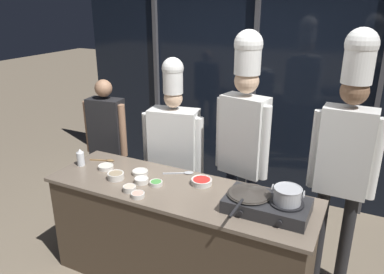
{
  "coord_description": "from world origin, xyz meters",
  "views": [
    {
      "loc": [
        1.26,
        -2.29,
        2.29
      ],
      "look_at": [
        0.0,
        0.25,
        1.24
      ],
      "focal_mm": 35.0,
      "sensor_mm": 36.0,
      "label": 1
    }
  ],
  "objects_px": {
    "prep_bowl_garlic": "(140,172)",
    "stock_pot": "(288,195)",
    "squeeze_bottle_clear": "(81,158)",
    "serving_spoon_solid": "(185,173)",
    "prep_bowl_chicken": "(130,188)",
    "frying_pan": "(249,192)",
    "serving_spoon_slotted": "(107,160)",
    "portable_stove": "(267,205)",
    "prep_bowl_shrimp": "(138,194)",
    "chef_sous": "(244,129)",
    "prep_bowl_rice": "(142,180)",
    "prep_bowl_bean_sprouts": "(106,167)",
    "chef_head": "(174,141)",
    "prep_bowl_mushrooms": "(116,175)",
    "prep_bowl_scallions": "(156,183)",
    "person_guest": "(107,136)",
    "prep_bowl_bell_pepper": "(202,181)",
    "chef_line": "(347,142)"
  },
  "relations": [
    {
      "from": "squeeze_bottle_clear",
      "to": "prep_bowl_garlic",
      "type": "height_order",
      "value": "squeeze_bottle_clear"
    },
    {
      "from": "prep_bowl_scallions",
      "to": "prep_bowl_bean_sprouts",
      "type": "height_order",
      "value": "prep_bowl_bean_sprouts"
    },
    {
      "from": "prep_bowl_rice",
      "to": "prep_bowl_garlic",
      "type": "xyz_separation_m",
      "value": [
        -0.1,
        0.13,
        -0.0
      ]
    },
    {
      "from": "prep_bowl_shrimp",
      "to": "serving_spoon_solid",
      "type": "height_order",
      "value": "prep_bowl_shrimp"
    },
    {
      "from": "person_guest",
      "to": "chef_sous",
      "type": "relative_size",
      "value": 0.74
    },
    {
      "from": "frying_pan",
      "to": "prep_bowl_bell_pepper",
      "type": "height_order",
      "value": "frying_pan"
    },
    {
      "from": "serving_spoon_slotted",
      "to": "chef_line",
      "type": "relative_size",
      "value": 0.11
    },
    {
      "from": "chef_head",
      "to": "prep_bowl_rice",
      "type": "bearing_deg",
      "value": 86.26
    },
    {
      "from": "serving_spoon_slotted",
      "to": "prep_bowl_garlic",
      "type": "bearing_deg",
      "value": -11.95
    },
    {
      "from": "squeeze_bottle_clear",
      "to": "prep_bowl_bean_sprouts",
      "type": "height_order",
      "value": "squeeze_bottle_clear"
    },
    {
      "from": "portable_stove",
      "to": "chef_line",
      "type": "height_order",
      "value": "chef_line"
    },
    {
      "from": "frying_pan",
      "to": "squeeze_bottle_clear",
      "type": "xyz_separation_m",
      "value": [
        -1.57,
        0.02,
        -0.05
      ]
    },
    {
      "from": "prep_bowl_shrimp",
      "to": "chef_sous",
      "type": "height_order",
      "value": "chef_sous"
    },
    {
      "from": "portable_stove",
      "to": "prep_bowl_rice",
      "type": "height_order",
      "value": "portable_stove"
    },
    {
      "from": "prep_bowl_scallions",
      "to": "prep_bowl_bean_sprouts",
      "type": "bearing_deg",
      "value": 173.45
    },
    {
      "from": "person_guest",
      "to": "prep_bowl_bell_pepper",
      "type": "bearing_deg",
      "value": 153.12
    },
    {
      "from": "prep_bowl_bean_sprouts",
      "to": "prep_bowl_rice",
      "type": "bearing_deg",
      "value": -10.81
    },
    {
      "from": "prep_bowl_chicken",
      "to": "serving_spoon_solid",
      "type": "height_order",
      "value": "prep_bowl_chicken"
    },
    {
      "from": "stock_pot",
      "to": "person_guest",
      "type": "xyz_separation_m",
      "value": [
        -2.02,
        0.62,
        -0.11
      ]
    },
    {
      "from": "squeeze_bottle_clear",
      "to": "serving_spoon_solid",
      "type": "relative_size",
      "value": 0.64
    },
    {
      "from": "chef_sous",
      "to": "prep_bowl_rice",
      "type": "bearing_deg",
      "value": 55.78
    },
    {
      "from": "prep_bowl_rice",
      "to": "chef_sous",
      "type": "height_order",
      "value": "chef_sous"
    },
    {
      "from": "frying_pan",
      "to": "stock_pot",
      "type": "height_order",
      "value": "stock_pot"
    },
    {
      "from": "prep_bowl_scallions",
      "to": "chef_head",
      "type": "bearing_deg",
      "value": 106.75
    },
    {
      "from": "stock_pot",
      "to": "prep_bowl_chicken",
      "type": "xyz_separation_m",
      "value": [
        -1.17,
        -0.19,
        -0.14
      ]
    },
    {
      "from": "prep_bowl_scallions",
      "to": "prep_bowl_mushrooms",
      "type": "xyz_separation_m",
      "value": [
        -0.35,
        -0.06,
        0.01
      ]
    },
    {
      "from": "prep_bowl_bean_sprouts",
      "to": "chef_sous",
      "type": "distance_m",
      "value": 1.24
    },
    {
      "from": "person_guest",
      "to": "prep_bowl_garlic",
      "type": "bearing_deg",
      "value": 137.92
    },
    {
      "from": "prep_bowl_garlic",
      "to": "stock_pot",
      "type": "bearing_deg",
      "value": -4.55
    },
    {
      "from": "prep_bowl_mushrooms",
      "to": "prep_bowl_chicken",
      "type": "bearing_deg",
      "value": -28.46
    },
    {
      "from": "portable_stove",
      "to": "squeeze_bottle_clear",
      "type": "xyz_separation_m",
      "value": [
        -1.7,
        0.02,
        0.02
      ]
    },
    {
      "from": "prep_bowl_chicken",
      "to": "prep_bowl_scallions",
      "type": "bearing_deg",
      "value": 53.58
    },
    {
      "from": "prep_bowl_garlic",
      "to": "person_guest",
      "type": "height_order",
      "value": "person_guest"
    },
    {
      "from": "prep_bowl_rice",
      "to": "prep_bowl_chicken",
      "type": "height_order",
      "value": "prep_bowl_chicken"
    },
    {
      "from": "portable_stove",
      "to": "prep_bowl_shrimp",
      "type": "height_order",
      "value": "portable_stove"
    },
    {
      "from": "serving_spoon_slotted",
      "to": "chef_line",
      "type": "xyz_separation_m",
      "value": [
        1.98,
        0.4,
        0.38
      ]
    },
    {
      "from": "stock_pot",
      "to": "prep_bowl_bell_pepper",
      "type": "distance_m",
      "value": 0.75
    },
    {
      "from": "frying_pan",
      "to": "prep_bowl_scallions",
      "type": "relative_size",
      "value": 5.08
    },
    {
      "from": "stock_pot",
      "to": "serving_spoon_solid",
      "type": "height_order",
      "value": "stock_pot"
    },
    {
      "from": "squeeze_bottle_clear",
      "to": "prep_bowl_rice",
      "type": "distance_m",
      "value": 0.68
    },
    {
      "from": "prep_bowl_bell_pepper",
      "to": "person_guest",
      "type": "height_order",
      "value": "person_guest"
    },
    {
      "from": "serving_spoon_solid",
      "to": "serving_spoon_slotted",
      "type": "bearing_deg",
      "value": -173.56
    },
    {
      "from": "chef_head",
      "to": "chef_sous",
      "type": "bearing_deg",
      "value": 166.6
    },
    {
      "from": "chef_sous",
      "to": "prep_bowl_mushrooms",
      "type": "bearing_deg",
      "value": 48.75
    },
    {
      "from": "frying_pan",
      "to": "person_guest",
      "type": "height_order",
      "value": "person_guest"
    },
    {
      "from": "squeeze_bottle_clear",
      "to": "serving_spoon_solid",
      "type": "height_order",
      "value": "squeeze_bottle_clear"
    },
    {
      "from": "portable_stove",
      "to": "serving_spoon_slotted",
      "type": "relative_size",
      "value": 2.53
    },
    {
      "from": "prep_bowl_mushrooms",
      "to": "chef_sous",
      "type": "relative_size",
      "value": 0.07
    },
    {
      "from": "frying_pan",
      "to": "prep_bowl_shrimp",
      "type": "height_order",
      "value": "frying_pan"
    },
    {
      "from": "prep_bowl_chicken",
      "to": "frying_pan",
      "type": "bearing_deg",
      "value": 11.38
    }
  ]
}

